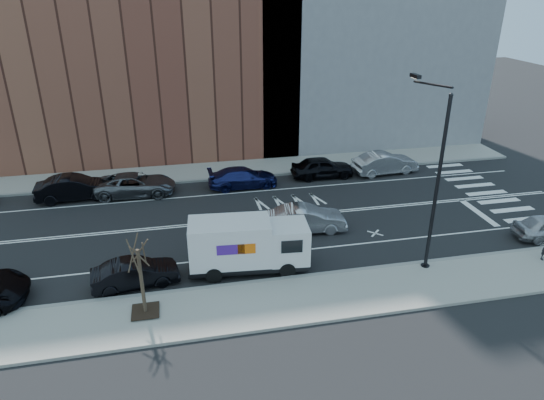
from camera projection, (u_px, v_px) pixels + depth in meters
name	position (u px, v px, depth m)	size (l,w,h in m)	color
ground	(264.00, 218.00, 30.30)	(120.00, 120.00, 0.00)	black
sidewalk_near	(301.00, 300.00, 22.42)	(44.00, 3.60, 0.15)	gray
sidewalk_far	(243.00, 169.00, 38.12)	(44.00, 3.60, 0.15)	gray
curb_near	(291.00, 278.00, 24.02)	(44.00, 0.25, 0.17)	gray
curb_far	(247.00, 177.00, 36.51)	(44.00, 0.25, 0.17)	gray
crosswalk	(493.00, 197.00, 33.29)	(3.00, 14.00, 0.01)	white
road_markings	(264.00, 218.00, 30.30)	(40.00, 8.60, 0.01)	white
bldg_brick	(126.00, 17.00, 38.19)	(26.00, 10.00, 22.00)	brown
streetlight	(433.00, 173.00, 23.35)	(0.44, 4.02, 9.34)	black
street_tree	(142.00, 288.00, 20.90)	(1.20, 1.20, 3.75)	black
fedex_van	(247.00, 244.00, 24.34)	(6.23, 2.58, 2.78)	black
far_parked_b	(75.00, 188.00, 32.66)	(1.75, 5.03, 1.66)	black
far_parked_c	(135.00, 184.00, 33.36)	(2.51, 5.44, 1.51)	#56595F
far_parked_d	(243.00, 177.00, 34.66)	(2.01, 4.94, 1.43)	navy
far_parked_e	(322.00, 167.00, 36.35)	(1.87, 4.64, 1.58)	black
far_parked_f	(385.00, 163.00, 37.11)	(1.74, 4.99, 1.64)	#A7A7AC
driving_sedan	(306.00, 219.00, 28.49)	(1.64, 4.70, 1.55)	#A7A6AB
near_parked_rear_a	(135.00, 273.00, 23.34)	(1.44, 4.12, 1.36)	black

